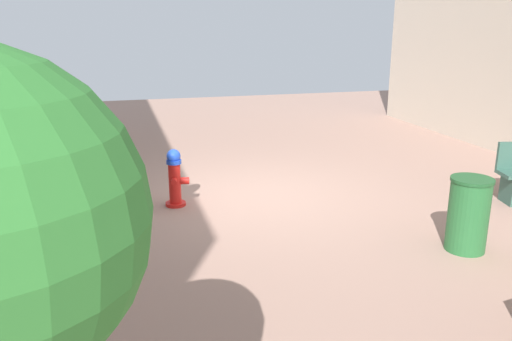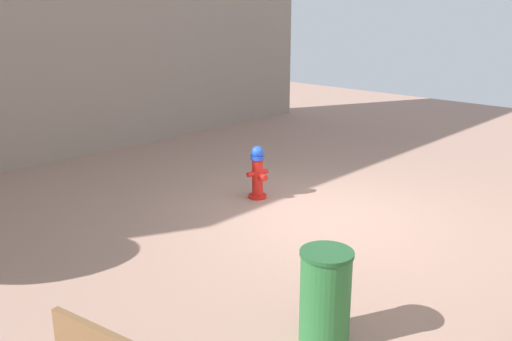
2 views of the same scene
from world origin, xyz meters
The scene contains 3 objects.
ground_plane centered at (0.00, 0.00, 0.00)m, with size 23.40×23.40×0.00m, color #9E7A6B.
fire_hydrant centered at (1.32, 0.08, 0.45)m, with size 0.39×0.42×0.90m.
trash_bin centered at (-1.99, 2.68, 0.47)m, with size 0.52×0.52×0.94m.
Camera 1 is at (2.13, 7.74, 2.77)m, focal length 36.16 mm.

